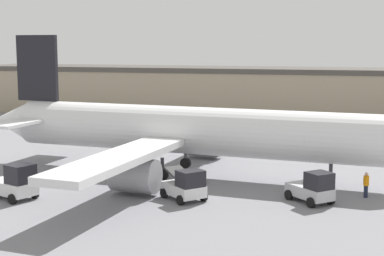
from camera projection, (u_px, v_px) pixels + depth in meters
ground_plane at (192, 176)px, 46.92m from camera, size 400.00×400.00×0.00m
terminal_building at (262, 92)px, 83.99m from camera, size 86.69×10.83×7.10m
airplane at (181, 131)px, 46.75m from camera, size 37.46×34.01×11.19m
ground_crew_worker at (366, 184)px, 40.09m from camera, size 0.39×0.39×1.76m
baggage_tug at (15, 183)px, 39.66m from camera, size 3.83×3.02×2.48m
belt_loader_truck at (186, 185)px, 39.37m from camera, size 3.51×3.42×2.17m
pushback_tug at (313, 188)px, 38.70m from camera, size 3.44×3.42×2.19m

